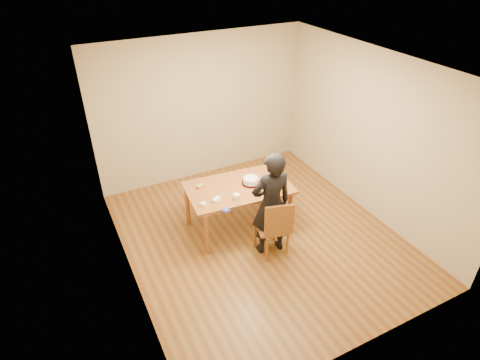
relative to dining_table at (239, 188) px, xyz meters
name	(u,v)px	position (x,y,z in m)	size (l,w,h in m)	color
room_shell	(251,152)	(0.17, -0.08, 0.62)	(4.00, 4.50, 2.70)	brown
dining_table	(239,188)	(0.00, 0.00, 0.00)	(1.61, 0.95, 0.04)	brown
dining_chair	(272,227)	(0.15, -0.78, -0.28)	(0.42, 0.42, 0.04)	brown
cake_plate	(251,183)	(0.21, -0.01, 0.03)	(0.28, 0.28, 0.02)	red
cake	(251,180)	(0.21, -0.01, 0.08)	(0.24, 0.24, 0.08)	white
frosting_dome	(251,178)	(0.21, -0.01, 0.13)	(0.24, 0.24, 0.03)	white
frosting_tub	(236,197)	(-0.18, -0.29, 0.06)	(0.09, 0.09, 0.08)	white
frosting_lid	(226,210)	(-0.44, -0.47, 0.02)	(0.11, 0.11, 0.01)	#1A33AE
frosting_dollop	(226,209)	(-0.44, -0.47, 0.04)	(0.04, 0.04, 0.02)	white
ramekin_green	(215,200)	(-0.48, -0.21, 0.04)	(0.09, 0.09, 0.04)	white
ramekin_yellow	(218,199)	(-0.44, -0.18, 0.04)	(0.09, 0.09, 0.04)	white
ramekin_multi	(203,204)	(-0.68, -0.22, 0.04)	(0.09, 0.09, 0.04)	white
candy_box_pink	(201,187)	(-0.53, 0.25, 0.03)	(0.13, 0.07, 0.02)	#E33589
candy_box_green	(200,185)	(-0.53, 0.26, 0.05)	(0.13, 0.06, 0.02)	green
spatula	(233,210)	(-0.35, -0.52, 0.02)	(0.15, 0.01, 0.01)	black
person	(271,205)	(0.15, -0.73, 0.09)	(0.60, 0.39, 1.65)	black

